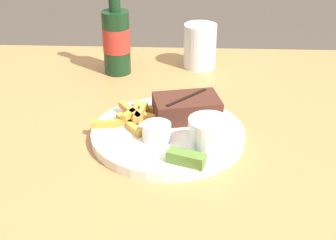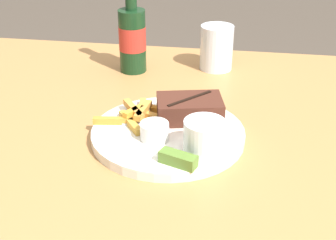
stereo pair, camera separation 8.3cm
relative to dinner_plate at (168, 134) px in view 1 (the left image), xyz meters
name	(u,v)px [view 1 (the left image)]	position (x,y,z in m)	size (l,w,h in m)	color
dining_table	(168,178)	(0.00, 0.00, -0.10)	(1.19, 0.98, 0.75)	#A87542
dinner_plate	(168,134)	(0.00, 0.00, 0.00)	(0.28, 0.28, 0.02)	silver
steak_portion	(187,107)	(0.03, 0.05, 0.03)	(0.13, 0.10, 0.04)	#472319
fries_pile	(134,116)	(-0.06, 0.03, 0.02)	(0.15, 0.13, 0.02)	gold
coleslaw_cup	(209,133)	(0.07, -0.06, 0.04)	(0.07, 0.07, 0.06)	white
dipping_sauce_cup	(157,131)	(-0.02, -0.04, 0.03)	(0.05, 0.05, 0.03)	silver
pickle_spear	(186,158)	(0.03, -0.11, 0.02)	(0.07, 0.04, 0.02)	#567A2D
fork_utensil	(129,126)	(-0.07, 0.01, 0.01)	(0.13, 0.03, 0.00)	#B7B7BC
beer_bottle	(116,38)	(-0.13, 0.31, 0.08)	(0.06, 0.06, 0.24)	#143319
drinking_glass	(200,46)	(0.06, 0.35, 0.04)	(0.08, 0.08, 0.11)	silver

